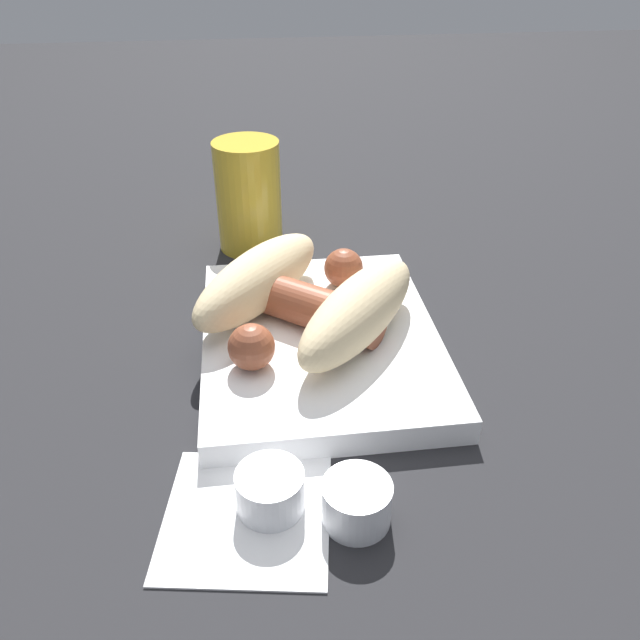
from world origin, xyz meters
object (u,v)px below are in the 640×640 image
object	(u,v)px
bread_roll	(307,295)
drink_glass	(249,196)
condiment_cup_far	(350,505)
food_tray	(320,341)
condiment_cup_near	(270,493)
sausage	(302,304)

from	to	relation	value
bread_roll	drink_glass	xyz separation A→B (m)	(0.19, 0.04, 0.01)
condiment_cup_far	food_tray	bearing A→B (deg)	-1.38
bread_roll	food_tray	bearing A→B (deg)	-147.98
condiment_cup_near	drink_glass	world-z (taller)	drink_glass
sausage	drink_glass	xyz separation A→B (m)	(0.19, 0.04, 0.02)
sausage	condiment_cup_near	size ratio (longest dim) A/B	3.44
condiment_cup_far	drink_glass	xyz separation A→B (m)	(0.38, 0.05, 0.05)
food_tray	condiment_cup_near	size ratio (longest dim) A/B	5.77
condiment_cup_near	drink_glass	size ratio (longest dim) A/B	0.37
condiment_cup_near	bread_roll	bearing A→B (deg)	-13.57
food_tray	condiment_cup_far	size ratio (longest dim) A/B	5.77
condiment_cup_far	sausage	bearing A→B (deg)	2.72
drink_glass	food_tray	bearing A→B (deg)	-166.18
bread_roll	condiment_cup_far	world-z (taller)	bread_roll
sausage	condiment_cup_far	world-z (taller)	sausage
bread_roll	sausage	size ratio (longest dim) A/B	1.49
bread_roll	sausage	xyz separation A→B (m)	(-0.00, 0.00, -0.01)
bread_roll	condiment_cup_near	bearing A→B (deg)	166.43
food_tray	sausage	world-z (taller)	sausage
bread_roll	condiment_cup_far	size ratio (longest dim) A/B	5.12
sausage	bread_roll	bearing A→B (deg)	-85.89
drink_glass	condiment_cup_far	bearing A→B (deg)	-173.08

